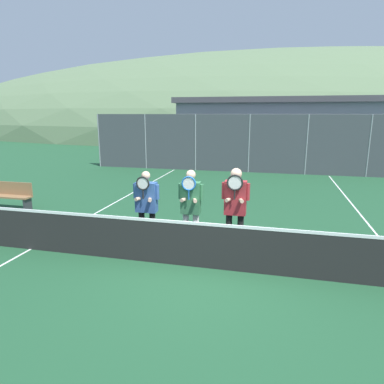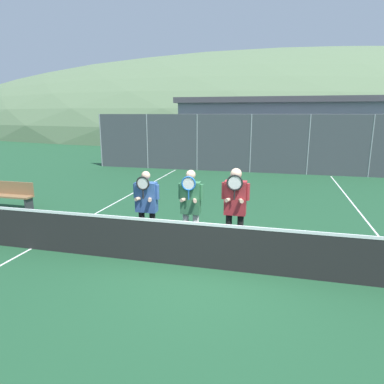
{
  "view_description": "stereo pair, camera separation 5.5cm",
  "coord_description": "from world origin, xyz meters",
  "px_view_note": "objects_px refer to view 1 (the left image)",
  "views": [
    {
      "loc": [
        1.29,
        -5.99,
        2.92
      ],
      "look_at": [
        -0.41,
        0.95,
        1.26
      ],
      "focal_mm": 32.0,
      "sensor_mm": 36.0,
      "label": 1
    },
    {
      "loc": [
        1.34,
        -5.97,
        2.92
      ],
      "look_at": [
        -0.41,
        0.95,
        1.26
      ],
      "focal_mm": 32.0,
      "sensor_mm": 36.0,
      "label": 2
    }
  ],
  "objects_px": {
    "player_leftmost": "(146,204)",
    "car_far_left": "(184,146)",
    "car_center": "(366,151)",
    "car_left_of_center": "(270,148)",
    "bench_courtside": "(7,195)",
    "player_center_right": "(235,204)",
    "player_center_left": "(191,205)"
  },
  "relations": [
    {
      "from": "car_far_left",
      "to": "player_center_right",
      "type": "bearing_deg",
      "value": -70.91
    },
    {
      "from": "player_center_left",
      "to": "bench_courtside",
      "type": "relative_size",
      "value": 1.08
    },
    {
      "from": "bench_courtside",
      "to": "car_far_left",
      "type": "bearing_deg",
      "value": 77.93
    },
    {
      "from": "player_center_right",
      "to": "car_left_of_center",
      "type": "height_order",
      "value": "player_center_right"
    },
    {
      "from": "player_leftmost",
      "to": "car_far_left",
      "type": "xyz_separation_m",
      "value": [
        -2.79,
        13.64,
        -0.08
      ]
    },
    {
      "from": "player_leftmost",
      "to": "player_center_right",
      "type": "relative_size",
      "value": 0.93
    },
    {
      "from": "car_left_of_center",
      "to": "car_center",
      "type": "bearing_deg",
      "value": -4.94
    },
    {
      "from": "player_center_right",
      "to": "bench_courtside",
      "type": "xyz_separation_m",
      "value": [
        -7.22,
        1.83,
        -0.65
      ]
    },
    {
      "from": "car_left_of_center",
      "to": "player_leftmost",
      "type": "bearing_deg",
      "value": -99.58
    },
    {
      "from": "car_center",
      "to": "car_left_of_center",
      "type": "bearing_deg",
      "value": 175.06
    },
    {
      "from": "player_center_left",
      "to": "bench_courtside",
      "type": "bearing_deg",
      "value": 163.34
    },
    {
      "from": "player_leftmost",
      "to": "player_center_right",
      "type": "xyz_separation_m",
      "value": [
        1.91,
        0.05,
        0.1
      ]
    },
    {
      "from": "car_center",
      "to": "car_far_left",
      "type": "bearing_deg",
      "value": 179.19
    },
    {
      "from": "player_center_left",
      "to": "car_center",
      "type": "xyz_separation_m",
      "value": [
        6.43,
        13.49,
        -0.15
      ]
    },
    {
      "from": "car_left_of_center",
      "to": "car_far_left",
      "type": "bearing_deg",
      "value": -176.72
    },
    {
      "from": "player_leftmost",
      "to": "player_center_left",
      "type": "height_order",
      "value": "player_center_left"
    },
    {
      "from": "player_leftmost",
      "to": "bench_courtside",
      "type": "distance_m",
      "value": 5.65
    },
    {
      "from": "player_center_left",
      "to": "player_center_right",
      "type": "distance_m",
      "value": 0.93
    },
    {
      "from": "player_leftmost",
      "to": "car_center",
      "type": "bearing_deg",
      "value": 61.21
    },
    {
      "from": "player_center_right",
      "to": "car_far_left",
      "type": "height_order",
      "value": "player_center_right"
    },
    {
      "from": "player_center_left",
      "to": "player_center_right",
      "type": "relative_size",
      "value": 0.96
    },
    {
      "from": "player_center_right",
      "to": "car_far_left",
      "type": "relative_size",
      "value": 0.43
    },
    {
      "from": "car_far_left",
      "to": "car_center",
      "type": "height_order",
      "value": "car_far_left"
    },
    {
      "from": "car_left_of_center",
      "to": "bench_courtside",
      "type": "relative_size",
      "value": 2.76
    },
    {
      "from": "player_leftmost",
      "to": "car_left_of_center",
      "type": "height_order",
      "value": "car_left_of_center"
    },
    {
      "from": "player_leftmost",
      "to": "car_far_left",
      "type": "height_order",
      "value": "car_far_left"
    },
    {
      "from": "player_center_left",
      "to": "car_center",
      "type": "distance_m",
      "value": 14.95
    },
    {
      "from": "car_far_left",
      "to": "bench_courtside",
      "type": "distance_m",
      "value": 12.03
    },
    {
      "from": "player_center_left",
      "to": "car_left_of_center",
      "type": "distance_m",
      "value": 14.0
    },
    {
      "from": "car_far_left",
      "to": "car_center",
      "type": "relative_size",
      "value": 1.04
    },
    {
      "from": "car_left_of_center",
      "to": "bench_courtside",
      "type": "distance_m",
      "value": 14.28
    },
    {
      "from": "bench_courtside",
      "to": "car_center",
      "type": "bearing_deg",
      "value": 42.4
    }
  ]
}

